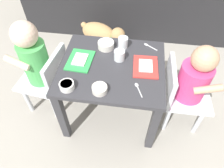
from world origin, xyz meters
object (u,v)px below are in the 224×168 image
at_px(food_tray_right, 146,66).
at_px(spoon_by_left_tray, 149,46).
at_px(dining_table, 112,75).
at_px(dog, 102,34).
at_px(seated_child_right, 191,81).
at_px(veggie_bowl_far, 67,85).
at_px(cereal_bowl_left_side, 100,89).
at_px(water_cup_right, 123,43).
at_px(food_tray_left, 80,60).
at_px(cereal_bowl_right_side, 106,45).
at_px(seated_child_left, 37,61).
at_px(spoon_by_right_tray, 138,88).
at_px(water_cup_left, 119,56).

distance_m(food_tray_right, spoon_by_left_tray, 0.19).
distance_m(dining_table, dog, 0.67).
distance_m(seated_child_right, dog, 0.91).
bearing_deg(veggie_bowl_far, cereal_bowl_left_side, 0.39).
height_order(water_cup_right, cereal_bowl_left_side, water_cup_right).
bearing_deg(dining_table, veggie_bowl_far, -136.58).
distance_m(food_tray_left, cereal_bowl_left_side, 0.26).
distance_m(cereal_bowl_right_side, spoon_by_left_tray, 0.27).
relative_size(seated_child_left, spoon_by_right_tray, 7.11).
xyz_separation_m(cereal_bowl_left_side, spoon_by_right_tray, (0.19, 0.04, -0.02)).
height_order(food_tray_left, cereal_bowl_left_side, cereal_bowl_left_side).
xyz_separation_m(water_cup_right, veggie_bowl_far, (-0.25, -0.37, -0.01)).
distance_m(dining_table, food_tray_left, 0.21).
height_order(food_tray_left, food_tray_right, same).
distance_m(dining_table, seated_child_right, 0.46).
xyz_separation_m(water_cup_left, spoon_by_left_tray, (0.17, 0.14, -0.02)).
bearing_deg(veggie_bowl_far, food_tray_left, 85.46).
height_order(seated_child_left, cereal_bowl_right_side, seated_child_left).
bearing_deg(seated_child_left, food_tray_left, 1.22).
relative_size(seated_child_left, cereal_bowl_left_side, 8.76).
bearing_deg(water_cup_right, water_cup_left, -94.37).
bearing_deg(cereal_bowl_left_side, dog, 99.87).
height_order(cereal_bowl_left_side, spoon_by_right_tray, cereal_bowl_left_side).
bearing_deg(dining_table, seated_child_right, 0.89).
relative_size(seated_child_left, veggie_bowl_far, 8.93).
relative_size(seated_child_left, cereal_bowl_right_side, 6.90).
bearing_deg(spoon_by_right_tray, food_tray_left, 154.57).
xyz_separation_m(dog, water_cup_left, (0.21, -0.56, 0.27)).
bearing_deg(spoon_by_right_tray, seated_child_left, 165.56).
bearing_deg(cereal_bowl_right_side, water_cup_left, -45.37).
bearing_deg(spoon_by_left_tray, cereal_bowl_right_side, -170.18).
xyz_separation_m(seated_child_right, veggie_bowl_far, (-0.67, -0.20, 0.08)).
relative_size(veggie_bowl_far, spoon_by_left_tray, 0.87).
distance_m(veggie_bowl_far, spoon_by_right_tray, 0.37).
bearing_deg(cereal_bowl_right_side, veggie_bowl_far, -112.64).
bearing_deg(spoon_by_left_tray, dining_table, -135.64).
bearing_deg(spoon_by_left_tray, cereal_bowl_left_side, -121.47).
bearing_deg(water_cup_right, seated_child_left, -162.07).
xyz_separation_m(seated_child_right, food_tray_left, (-0.65, 0.01, 0.07)).
xyz_separation_m(dog, food_tray_left, (-0.01, -0.61, 0.25)).
bearing_deg(dog, spoon_by_left_tray, -47.61).
distance_m(dog, veggie_bowl_far, 0.86).
bearing_deg(veggie_bowl_far, spoon_by_left_tray, 43.90).
distance_m(seated_child_left, cereal_bowl_left_side, 0.47).
height_order(food_tray_right, water_cup_right, water_cup_right).
bearing_deg(cereal_bowl_left_side, veggie_bowl_far, -179.61).
bearing_deg(food_tray_right, veggie_bowl_far, -152.04).
bearing_deg(dog, food_tray_right, -58.88).
xyz_separation_m(food_tray_right, spoon_by_left_tray, (0.02, 0.19, -0.00)).
xyz_separation_m(cereal_bowl_right_side, spoon_by_right_tray, (0.22, -0.31, -0.02)).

